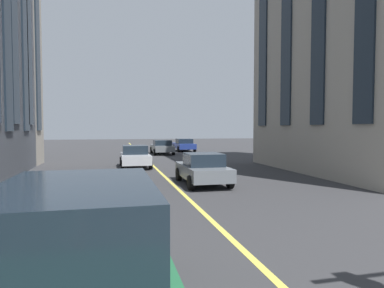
{
  "coord_description": "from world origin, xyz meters",
  "views": [
    {
      "loc": [
        2.3,
        2.57,
        2.5
      ],
      "look_at": [
        12.81,
        0.09,
        1.99
      ],
      "focal_mm": 31.17,
      "sensor_mm": 36.0,
      "label": 1
    }
  ],
  "objects": [
    {
      "name": "lane_centre_line",
      "position": [
        20.0,
        0.0,
        0.0
      ],
      "size": [
        80.0,
        0.16,
        0.01
      ],
      "color": "#D8C64C",
      "rests_on": "ground_plane"
    },
    {
      "name": "building_right_near",
      "position": [
        18.84,
        -11.54,
        9.57
      ],
      "size": [
        12.69,
        8.2,
        19.13
      ],
      "color": "#A89E8E",
      "rests_on": "ground_plane"
    },
    {
      "name": "car_grey_near",
      "position": [
        16.58,
        -1.3,
        0.7
      ],
      "size": [
        3.9,
        1.89,
        1.4
      ],
      "color": "slate",
      "rests_on": "ground_plane"
    },
    {
      "name": "car_grey_trailing",
      "position": [
        34.24,
        -2.01,
        0.7
      ],
      "size": [
        4.4,
        1.95,
        1.37
      ],
      "color": "slate",
      "rests_on": "ground_plane"
    },
    {
      "name": "car_green_parked_a",
      "position": [
        6.26,
        2.98,
        0.97
      ],
      "size": [
        4.7,
        2.14,
        1.88
      ],
      "color": "#1E6038",
      "rests_on": "ground_plane"
    },
    {
      "name": "car_blue_mid",
      "position": [
        37.71,
        -4.9,
        0.7
      ],
      "size": [
        4.4,
        1.95,
        1.37
      ],
      "color": "navy",
      "rests_on": "ground_plane"
    },
    {
      "name": "car_silver_oncoming",
      "position": [
        23.87,
        1.22,
        0.7
      ],
      "size": [
        3.9,
        1.89,
        1.4
      ],
      "color": "#B7BABF",
      "rests_on": "ground_plane"
    }
  ]
}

